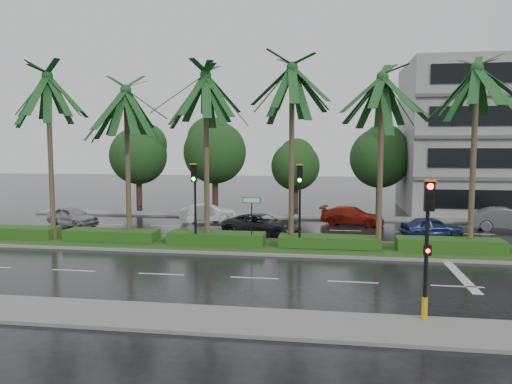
# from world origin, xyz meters

# --- Properties ---
(ground) EXTENTS (120.00, 120.00, 0.00)m
(ground) POSITION_xyz_m (0.00, 0.00, 0.00)
(ground) COLOR black
(ground) RESTS_ON ground
(near_sidewalk) EXTENTS (40.00, 2.40, 0.12)m
(near_sidewalk) POSITION_xyz_m (0.00, -10.20, 0.06)
(near_sidewalk) COLOR slate
(near_sidewalk) RESTS_ON ground
(far_sidewalk) EXTENTS (40.00, 2.00, 0.12)m
(far_sidewalk) POSITION_xyz_m (0.00, 12.00, 0.06)
(far_sidewalk) COLOR slate
(far_sidewalk) RESTS_ON ground
(median) EXTENTS (36.00, 4.00, 0.15)m
(median) POSITION_xyz_m (0.00, 1.00, 0.08)
(median) COLOR gray
(median) RESTS_ON ground
(hedge) EXTENTS (35.20, 1.40, 0.60)m
(hedge) POSITION_xyz_m (0.00, 1.00, 0.45)
(hedge) COLOR #1B4B15
(hedge) RESTS_ON median
(lane_markings) EXTENTS (34.00, 13.06, 0.01)m
(lane_markings) POSITION_xyz_m (3.04, -0.43, 0.01)
(lane_markings) COLOR silver
(lane_markings) RESTS_ON ground
(palm_row) EXTENTS (26.30, 4.20, 10.09)m
(palm_row) POSITION_xyz_m (-1.25, 1.02, 8.36)
(palm_row) COLOR #493A2A
(palm_row) RESTS_ON median
(signal_near) EXTENTS (0.34, 0.45, 4.36)m
(signal_near) POSITION_xyz_m (6.00, -9.39, 2.50)
(signal_near) COLOR black
(signal_near) RESTS_ON near_sidewalk
(signal_median_left) EXTENTS (0.34, 0.42, 4.36)m
(signal_median_left) POSITION_xyz_m (-4.00, 0.30, 3.00)
(signal_median_left) COLOR black
(signal_median_left) RESTS_ON median
(signal_median_right) EXTENTS (0.34, 0.42, 4.36)m
(signal_median_right) POSITION_xyz_m (1.50, 0.30, 3.00)
(signal_median_right) COLOR black
(signal_median_right) RESTS_ON median
(street_sign) EXTENTS (0.95, 0.09, 2.60)m
(street_sign) POSITION_xyz_m (-1.00, 0.48, 2.12)
(street_sign) COLOR black
(street_sign) RESTS_ON median
(bg_trees) EXTENTS (32.85, 5.45, 7.87)m
(bg_trees) POSITION_xyz_m (-1.28, 17.59, 4.62)
(bg_trees) COLOR #332417
(bg_trees) RESTS_ON ground
(building) EXTENTS (16.00, 10.00, 12.00)m
(building) POSITION_xyz_m (17.00, 18.00, 6.00)
(building) COLOR gray
(building) RESTS_ON ground
(car_silver) EXTENTS (2.94, 4.18, 1.32)m
(car_silver) POSITION_xyz_m (-14.08, 5.96, 0.66)
(car_silver) COLOR #A3A4AA
(car_silver) RESTS_ON ground
(car_white) EXTENTS (2.05, 4.10, 1.29)m
(car_white) POSITION_xyz_m (-5.50, 9.05, 0.65)
(car_white) COLOR silver
(car_white) RESTS_ON ground
(car_darkgrey) EXTENTS (3.15, 5.10, 1.32)m
(car_darkgrey) POSITION_xyz_m (-1.00, 4.40, 0.66)
(car_darkgrey) COLOR black
(car_darkgrey) RESTS_ON ground
(car_red) EXTENTS (2.62, 4.56, 1.24)m
(car_red) POSITION_xyz_m (4.50, 9.39, 0.62)
(car_red) COLOR maroon
(car_red) RESTS_ON ground
(car_blue) EXTENTS (2.32, 3.82, 1.22)m
(car_blue) POSITION_xyz_m (9.00, 5.51, 0.61)
(car_blue) COLOR navy
(car_blue) RESTS_ON ground
(car_grey) EXTENTS (2.02, 4.54, 1.45)m
(car_grey) POSITION_xyz_m (14.17, 8.63, 0.72)
(car_grey) COLOR slate
(car_grey) RESTS_ON ground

